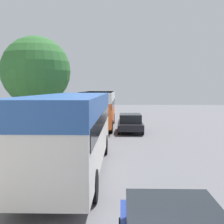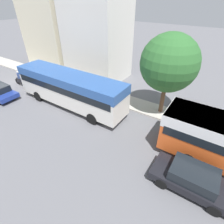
{
  "view_description": "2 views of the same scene",
  "coord_description": "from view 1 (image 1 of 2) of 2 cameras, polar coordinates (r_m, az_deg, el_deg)",
  "views": [
    {
      "loc": [
        0.29,
        -3.37,
        3.45
      ],
      "look_at": [
        -0.28,
        16.51,
        1.91
      ],
      "focal_mm": 50.0,
      "sensor_mm": 36.0,
      "label": 1
    },
    {
      "loc": [
        8.13,
        20.24,
        8.94
      ],
      "look_at": [
        -0.33,
        14.69,
        2.05
      ],
      "focal_mm": 28.0,
      "sensor_mm": 36.0,
      "label": 2
    }
  ],
  "objects": [
    {
      "name": "bus_lead",
      "position": [
        12.81,
        -7.32,
        -1.85
      ],
      "size": [
        2.59,
        11.07,
        3.17
      ],
      "color": "silver",
      "rests_on": "ground_plane"
    },
    {
      "name": "bus_following",
      "position": [
        26.92,
        -2.52,
        1.39
      ],
      "size": [
        2.67,
        10.62,
        3.11
      ],
      "color": "#EA5B23",
      "rests_on": "ground_plane"
    },
    {
      "name": "car_crossing",
      "position": [
        24.22,
        3.35,
        -1.97
      ],
      "size": [
        1.95,
        4.23,
        1.43
      ],
      "color": "black",
      "rests_on": "ground_plane"
    },
    {
      "name": "pedestrian_near_curb",
      "position": [
        15.09,
        -19.85,
        -5.1
      ],
      "size": [
        0.38,
        0.38,
        1.7
      ],
      "color": "#232838",
      "rests_on": "sidewalk"
    },
    {
      "name": "street_tree",
      "position": [
        20.83,
        -13.78,
        7.25
      ],
      "size": [
        4.49,
        4.49,
        6.62
      ],
      "color": "brown",
      "rests_on": "sidewalk"
    }
  ]
}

